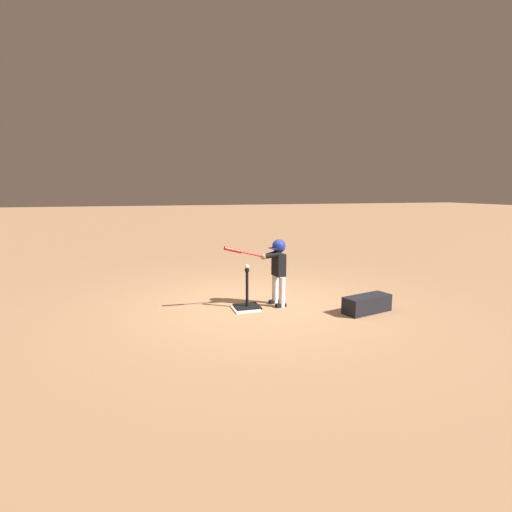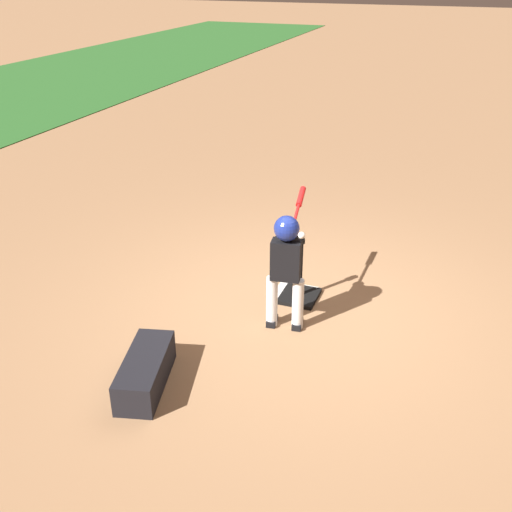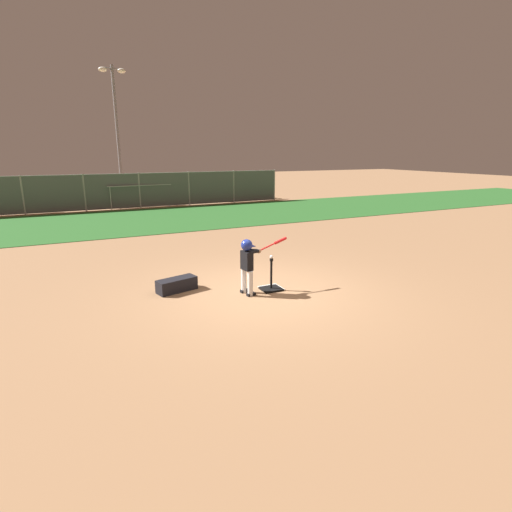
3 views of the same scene
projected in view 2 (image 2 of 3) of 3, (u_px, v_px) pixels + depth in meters
The scene contains 6 objects.
ground_plane at pixel (303, 310), 6.12m from camera, with size 90.00×90.00×0.00m, color #99704C.
home_plate at pixel (295, 294), 6.38m from camera, with size 0.44×0.44×0.02m, color white.
batting_tee at pixel (299, 290), 6.29m from camera, with size 0.42×0.38×0.69m.
batter_child at pixel (287, 257), 5.55m from camera, with size 1.11×0.37×1.16m.
baseball at pixel (301, 235), 6.01m from camera, with size 0.07×0.07×0.07m, color white.
equipment_bag at pixel (145, 371), 4.98m from camera, with size 0.84×0.32×0.28m, color black.
Camera 2 is at (-5.07, -1.37, 3.23)m, focal length 42.00 mm.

